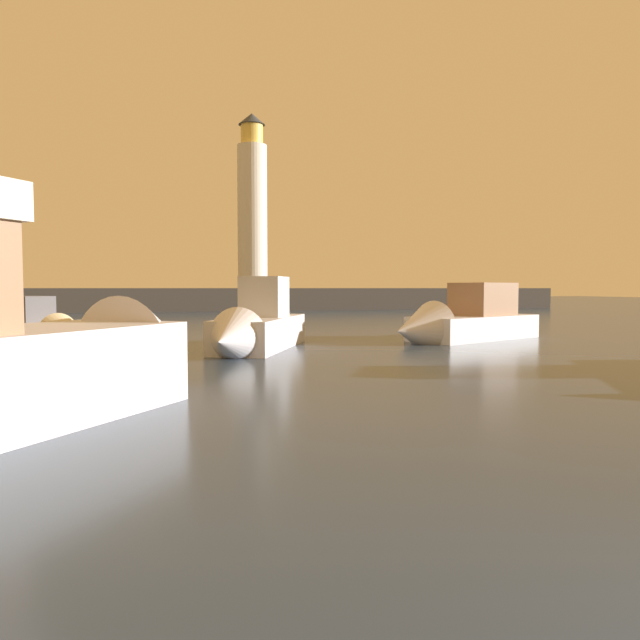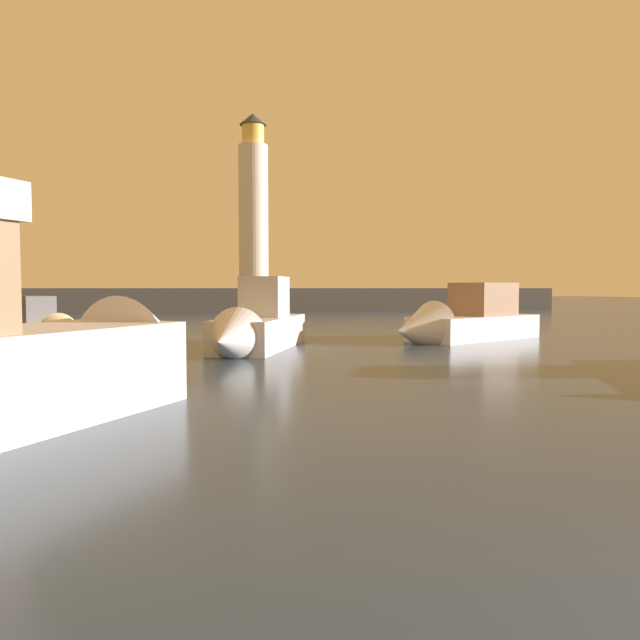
% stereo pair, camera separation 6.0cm
% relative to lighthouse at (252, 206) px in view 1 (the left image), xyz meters
% --- Properties ---
extents(ground_plane, '(220.00, 220.00, 0.00)m').
position_rel_lighthouse_xyz_m(ground_plane, '(-4.95, -28.56, -10.38)').
color(ground_plane, '#2D3D51').
extents(breakwater, '(76.11, 4.09, 2.23)m').
position_rel_lighthouse_xyz_m(breakwater, '(-4.95, -0.00, -9.26)').
color(breakwater, '#423F3D').
rests_on(breakwater, ground_plane).
extents(lighthouse, '(2.92, 2.92, 17.20)m').
position_rel_lighthouse_xyz_m(lighthouse, '(0.00, 0.00, 0.00)').
color(lighthouse, silver).
rests_on(lighthouse, breakwater).
extents(motorboat_0, '(7.64, 8.82, 4.14)m').
position_rel_lighthouse_xyz_m(motorboat_0, '(-11.35, -48.12, -9.16)').
color(motorboat_0, silver).
rests_on(motorboat_0, ground_plane).
extents(motorboat_2, '(8.36, 5.47, 3.07)m').
position_rel_lighthouse_xyz_m(motorboat_2, '(3.16, -36.12, -9.59)').
color(motorboat_2, silver).
rests_on(motorboat_2, ground_plane).
extents(motorboat_3, '(5.12, 7.78, 3.03)m').
position_rel_lighthouse_xyz_m(motorboat_3, '(-5.86, -37.86, -9.57)').
color(motorboat_3, silver).
rests_on(motorboat_3, ground_plane).
extents(motorboat_4, '(4.57, 5.87, 2.29)m').
position_rel_lighthouse_xyz_m(motorboat_4, '(-13.55, -32.91, -9.79)').
color(motorboat_4, beige).
rests_on(motorboat_4, ground_plane).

